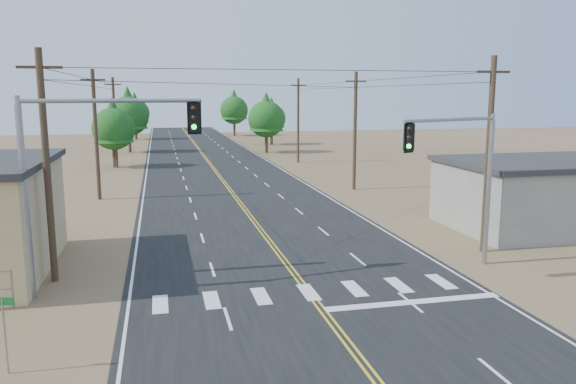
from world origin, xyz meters
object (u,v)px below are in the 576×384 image
object	(u,v)px
building_right	(571,194)
signal_mast_left	(80,160)
signal_mast_right	(467,166)
street_sign	(4,323)

from	to	relation	value
building_right	signal_mast_left	world-z (taller)	signal_mast_left
signal_mast_right	street_sign	world-z (taller)	signal_mast_right
signal_mast_right	signal_mast_left	bearing A→B (deg)	153.61
building_right	signal_mast_left	bearing A→B (deg)	-168.42
building_right	signal_mast_left	distance (m)	28.71
signal_mast_left	signal_mast_right	distance (m)	16.69
building_right	signal_mast_right	bearing A→B (deg)	-149.31
building_right	street_sign	world-z (taller)	building_right
signal_mast_left	building_right	bearing A→B (deg)	2.97
signal_mast_left	signal_mast_right	bearing A→B (deg)	-11.94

